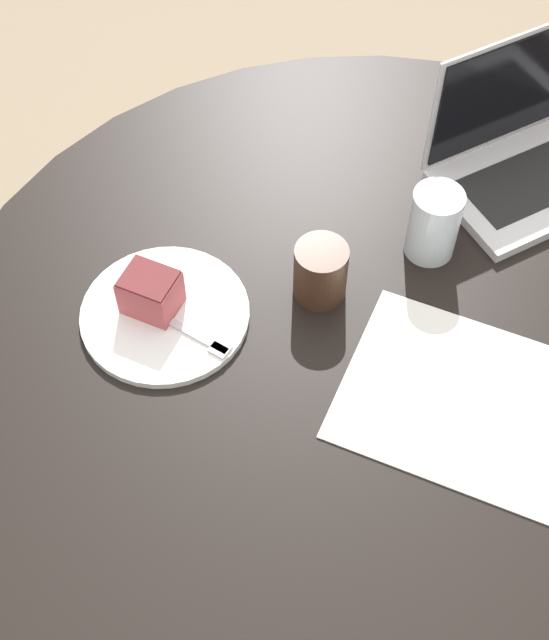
# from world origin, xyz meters

# --- Properties ---
(ground_plane) EXTENTS (12.00, 12.00, 0.00)m
(ground_plane) POSITION_xyz_m (0.00, 0.00, 0.00)
(ground_plane) COLOR gray
(dining_table) EXTENTS (1.36, 1.36, 0.72)m
(dining_table) POSITION_xyz_m (0.00, 0.00, 0.62)
(dining_table) COLOR black
(dining_table) RESTS_ON ground_plane
(paper_document) EXTENTS (0.45, 0.41, 0.00)m
(paper_document) POSITION_xyz_m (0.14, 0.03, 0.72)
(paper_document) COLOR white
(paper_document) RESTS_ON dining_table
(plate) EXTENTS (0.26, 0.26, 0.01)m
(plate) POSITION_xyz_m (-0.27, -0.20, 0.73)
(plate) COLOR white
(plate) RESTS_ON dining_table
(cake_slice) EXTENTS (0.10, 0.09, 0.07)m
(cake_slice) POSITION_xyz_m (-0.29, -0.21, 0.77)
(cake_slice) COLOR #B74C51
(cake_slice) RESTS_ON plate
(fork) EXTENTS (0.17, 0.06, 0.00)m
(fork) POSITION_xyz_m (-0.22, -0.20, 0.74)
(fork) COLOR silver
(fork) RESTS_ON plate
(coffee_glass) EXTENTS (0.08, 0.08, 0.10)m
(coffee_glass) POSITION_xyz_m (-0.15, 0.01, 0.77)
(coffee_glass) COLOR #3D2619
(coffee_glass) RESTS_ON dining_table
(water_glass) EXTENTS (0.08, 0.08, 0.12)m
(water_glass) POSITION_xyz_m (-0.10, 0.19, 0.78)
(water_glass) COLOR silver
(water_glass) RESTS_ON dining_table
(laptop) EXTENTS (0.29, 0.38, 0.24)m
(laptop) POSITION_xyz_m (-0.10, 0.45, 0.77)
(laptop) COLOR silver
(laptop) RESTS_ON dining_table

